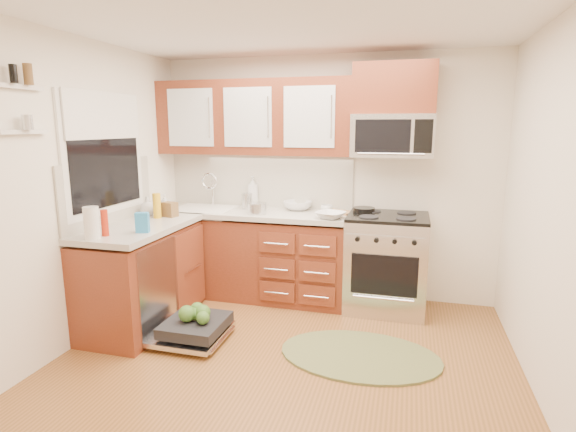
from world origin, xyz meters
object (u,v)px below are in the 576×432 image
(skillet, at_px, (364,210))
(paper_towel_roll, at_px, (92,223))
(cup, at_px, (327,209))
(upper_cabinets, at_px, (254,118))
(microwave, at_px, (392,136))
(range, at_px, (386,263))
(bowl_a, at_px, (330,215))
(bowl_b, at_px, (298,206))
(stock_pot, at_px, (257,208))
(sink, at_px, (204,220))
(rug, at_px, (360,355))
(cutting_board, at_px, (338,212))
(dishwasher, at_px, (192,329))

(skillet, bearing_deg, paper_towel_roll, -140.89)
(cup, bearing_deg, upper_cabinets, 171.38)
(microwave, bearing_deg, range, -90.00)
(bowl_a, xyz_separation_m, bowl_b, (-0.41, 0.35, 0.01))
(stock_pot, relative_size, bowl_b, 0.64)
(skillet, bearing_deg, sink, -175.38)
(rug, height_order, cutting_board, cutting_board)
(bowl_b, relative_size, cup, 2.47)
(microwave, xyz_separation_m, rug, (-0.13, -1.16, -1.69))
(microwave, height_order, skillet, microwave)
(upper_cabinets, relative_size, range, 2.16)
(upper_cabinets, height_order, rug, upper_cabinets)
(upper_cabinets, xyz_separation_m, sink, (-0.52, -0.16, -1.07))
(upper_cabinets, bearing_deg, sink, -163.55)
(rug, bearing_deg, skillet, 95.67)
(range, distance_m, bowl_a, 0.74)
(cutting_board, bearing_deg, rug, -72.22)
(microwave, distance_m, rug, 2.05)
(paper_towel_roll, bearing_deg, microwave, 35.71)
(rug, xyz_separation_m, cup, (-0.48, 1.06, 0.96))
(sink, bearing_deg, range, 0.30)
(skillet, relative_size, cutting_board, 0.75)
(stock_pot, height_order, bowl_b, stock_pot)
(stock_pot, bearing_deg, paper_towel_roll, -124.90)
(bowl_a, bearing_deg, cup, 110.07)
(upper_cabinets, bearing_deg, range, -5.89)
(range, height_order, cutting_board, range)
(range, bearing_deg, upper_cabinets, 174.11)
(sink, relative_size, cup, 5.18)
(sink, height_order, bowl_b, bowl_b)
(microwave, bearing_deg, rug, -96.38)
(bowl_b, bearing_deg, paper_towel_roll, -127.53)
(microwave, distance_m, dishwasher, 2.55)
(range, relative_size, dishwasher, 1.36)
(cutting_board, relative_size, paper_towel_roll, 1.14)
(bowl_b, bearing_deg, bowl_a, -40.53)
(upper_cabinets, bearing_deg, rug, -42.79)
(paper_towel_roll, bearing_deg, sink, 80.00)
(stock_pot, relative_size, cutting_board, 0.65)
(bowl_a, relative_size, bowl_b, 0.90)
(dishwasher, distance_m, skillet, 2.00)
(rug, bearing_deg, microwave, 83.62)
(bowl_a, bearing_deg, microwave, 29.51)
(paper_towel_roll, bearing_deg, dishwasher, 26.43)
(microwave, height_order, cutting_board, microwave)
(cutting_board, height_order, cup, cup)
(bowl_a, bearing_deg, range, 18.76)
(bowl_a, bearing_deg, sink, 173.08)
(upper_cabinets, relative_size, paper_towel_roll, 8.04)
(dishwasher, height_order, stock_pot, stock_pot)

